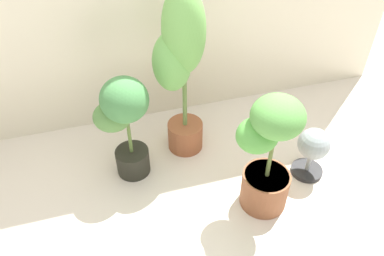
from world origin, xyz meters
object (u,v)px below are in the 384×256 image
potted_plant_back_center (180,62)px  floor_fan (313,148)px  potted_plant_front_right (268,153)px  potted_plant_back_left (124,118)px

potted_plant_back_center → floor_fan: (0.64, -0.42, -0.41)m
potted_plant_front_right → floor_fan: bearing=19.0°
potted_plant_back_center → floor_fan: bearing=-33.4°
potted_plant_front_right → potted_plant_back_left: bearing=146.1°
potted_plant_front_right → potted_plant_back_center: bearing=118.0°
potted_plant_back_center → floor_fan: 0.86m
potted_plant_back_center → potted_plant_back_left: bearing=-160.8°
potted_plant_back_left → potted_plant_front_right: bearing=-33.9°
potted_plant_back_left → floor_fan: bearing=-17.1°
potted_plant_back_center → potted_plant_front_right: size_ratio=1.49×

